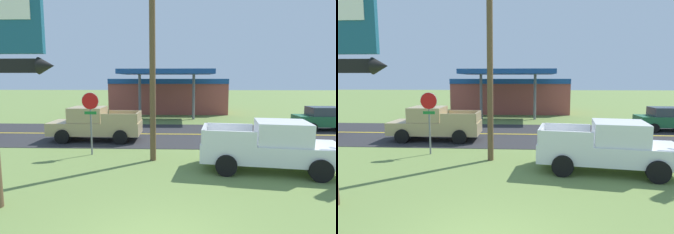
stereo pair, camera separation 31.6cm
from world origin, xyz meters
The scene contains 8 objects.
road_asphalt centered at (0.00, 13.00, 0.01)m, with size 140.00×8.00×0.02m, color #2B2B2D.
road_centre_line centered at (0.00, 13.00, 0.02)m, with size 126.00×0.20×0.01m, color gold.
stop_sign centered at (-3.61, 7.83, 2.03)m, with size 0.80×0.08×2.95m.
utility_pole centered at (-0.62, 7.01, 5.32)m, with size 2.18×0.26×9.95m.
gas_station centered at (-0.59, 25.83, 1.94)m, with size 12.00×11.50×4.40m.
pickup_white_parked_on_lawn centered at (4.07, 5.74, 0.96)m, with size 5.44×2.84×1.96m.
pickup_tan_on_road centered at (-4.38, 11.00, 0.96)m, with size 5.20×2.24×1.96m.
car_green_near_lane centered at (10.79, 15.00, 0.83)m, with size 4.20×2.00×1.64m.
Camera 2 is at (0.82, -5.25, 3.55)m, focal length 30.60 mm.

